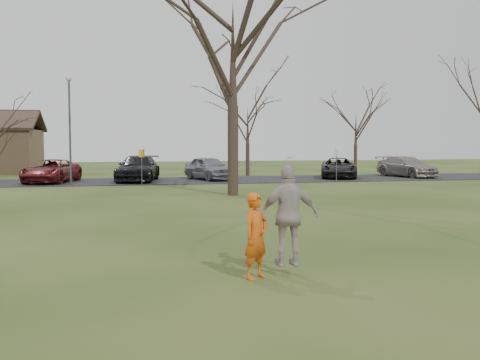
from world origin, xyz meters
The scene contains 14 objects.
ground centered at (0.00, 0.00, 0.00)m, with size 120.00×120.00×0.00m, color #1E380F.
parking_strip centered at (0.00, 25.00, 0.02)m, with size 62.00×6.50×0.04m, color black.
player_defender centered at (-0.69, -0.66, 0.79)m, with size 0.58×0.38×1.59m, color #D45511.
car_2 centered at (-7.34, 24.74, 0.74)m, with size 2.33×5.06×1.41m, color maroon.
car_3 centered at (-2.13, 24.90, 0.84)m, with size 2.24×5.51×1.60m, color black.
car_4 centered at (2.43, 25.22, 0.80)m, with size 1.80×4.48×1.53m, color gray.
car_6 centered at (11.38, 25.10, 0.72)m, with size 2.27×4.93×1.37m, color black.
car_7 centered at (16.61, 25.29, 0.76)m, with size 2.01×4.94×1.43m, color gray.
catching_play centered at (-0.03, -0.57, 1.15)m, with size 1.13×0.49×2.11m.
lamp_post centered at (-6.00, 22.50, 3.97)m, with size 0.34×0.34×6.27m.
sign_yellow centered at (-2.00, 22.00, 1.45)m, with size 0.35×0.35×2.08m.
sign_white centered at (10.00, 22.00, 1.45)m, with size 0.35×0.35×2.08m.
big_tree centered at (2.00, 15.00, 7.00)m, with size 9.00×9.00×14.00m, color #352821, non-canonical shape.
small_tree_row centered at (4.38, 30.06, 3.89)m, with size 55.00×5.90×8.50m.
Camera 1 is at (-3.08, -10.47, 2.53)m, focal length 41.39 mm.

